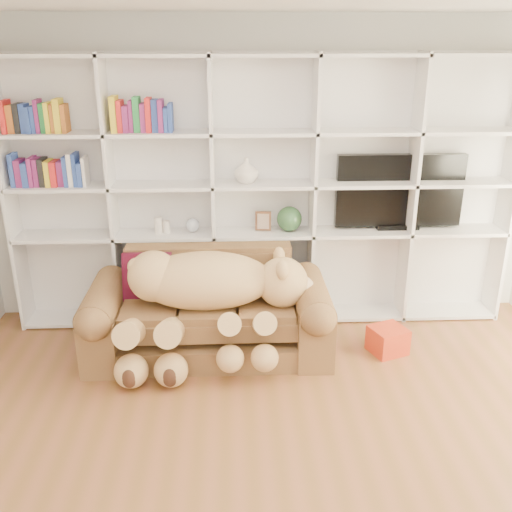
{
  "coord_description": "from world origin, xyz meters",
  "views": [
    {
      "loc": [
        -0.28,
        -2.57,
        2.52
      ],
      "look_at": [
        -0.09,
        1.63,
        0.88
      ],
      "focal_mm": 40.0,
      "sensor_mm": 36.0,
      "label": 1
    }
  ],
  "objects_px": {
    "gift_box": "(388,340)",
    "tv": "(399,192)",
    "sofa": "(209,316)",
    "teddy_bear": "(207,295)"
  },
  "relations": [
    {
      "from": "gift_box",
      "to": "tv",
      "type": "bearing_deg",
      "value": 74.32
    },
    {
      "from": "teddy_bear",
      "to": "gift_box",
      "type": "distance_m",
      "value": 1.59
    },
    {
      "from": "sofa",
      "to": "gift_box",
      "type": "distance_m",
      "value": 1.53
    },
    {
      "from": "teddy_bear",
      "to": "tv",
      "type": "height_order",
      "value": "tv"
    },
    {
      "from": "sofa",
      "to": "teddy_bear",
      "type": "height_order",
      "value": "teddy_bear"
    },
    {
      "from": "sofa",
      "to": "tv",
      "type": "height_order",
      "value": "tv"
    },
    {
      "from": "tv",
      "to": "teddy_bear",
      "type": "bearing_deg",
      "value": -154.85
    },
    {
      "from": "sofa",
      "to": "teddy_bear",
      "type": "distance_m",
      "value": 0.32
    },
    {
      "from": "sofa",
      "to": "gift_box",
      "type": "relative_size",
      "value": 7.17
    },
    {
      "from": "teddy_bear",
      "to": "tv",
      "type": "relative_size",
      "value": 1.38
    }
  ]
}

